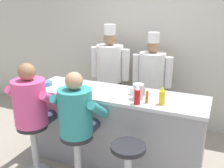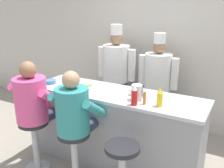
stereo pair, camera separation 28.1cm
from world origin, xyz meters
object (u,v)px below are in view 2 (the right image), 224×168
(water_pitcher_clear, at_px, (137,92))
(coffee_mug_white, at_px, (133,92))
(cereal_bowl, at_px, (50,82))
(cook_in_whites_near, at_px, (116,72))
(hot_sauce_bottle_orange, at_px, (145,98))
(empty_stool_round, at_px, (122,165))
(cook_in_whites_far, at_px, (157,80))
(diner_seated_pink, at_px, (33,103))
(ketchup_bottle_red, at_px, (134,96))
(diner_seated_teal, at_px, (74,115))
(mustard_bottle_yellow, at_px, (160,98))
(breakfast_plate, at_px, (88,86))

(water_pitcher_clear, height_order, coffee_mug_white, water_pitcher_clear)
(cereal_bowl, distance_m, cook_in_whites_near, 1.24)
(hot_sauce_bottle_orange, bearing_deg, empty_stool_round, -98.11)
(cereal_bowl, xyz_separation_m, cook_in_whites_far, (1.16, 1.19, -0.14))
(hot_sauce_bottle_orange, height_order, diner_seated_pink, diner_seated_pink)
(ketchup_bottle_red, bearing_deg, diner_seated_teal, -151.41)
(ketchup_bottle_red, distance_m, water_pitcher_clear, 0.16)
(cereal_bowl, bearing_deg, ketchup_bottle_red, -6.35)
(mustard_bottle_yellow, height_order, breakfast_plate, mustard_bottle_yellow)
(coffee_mug_white, relative_size, cook_in_whites_far, 0.08)
(water_pitcher_clear, bearing_deg, breakfast_plate, 170.73)
(hot_sauce_bottle_orange, xyz_separation_m, diner_seated_teal, (-0.69, -0.40, -0.20))
(hot_sauce_bottle_orange, xyz_separation_m, empty_stool_round, (-0.06, -0.43, -0.63))
(mustard_bottle_yellow, bearing_deg, diner_seated_pink, -164.21)
(breakfast_plate, relative_size, empty_stool_round, 0.37)
(diner_seated_teal, bearing_deg, cook_in_whites_near, 100.87)
(empty_stool_round, height_order, cook_in_whites_near, cook_in_whites_near)
(water_pitcher_clear, xyz_separation_m, diner_seated_pink, (-1.18, -0.48, -0.20))
(breakfast_plate, xyz_separation_m, cereal_bowl, (-0.55, -0.13, 0.01))
(diner_seated_teal, bearing_deg, coffee_mug_white, 52.97)
(mustard_bottle_yellow, height_order, hot_sauce_bottle_orange, mustard_bottle_yellow)
(cereal_bowl, height_order, diner_seated_teal, diner_seated_teal)
(ketchup_bottle_red, distance_m, empty_stool_round, 0.75)
(diner_seated_pink, height_order, empty_stool_round, diner_seated_pink)
(empty_stool_round, bearing_deg, coffee_mug_white, 104.85)
(mustard_bottle_yellow, height_order, empty_stool_round, mustard_bottle_yellow)
(mustard_bottle_yellow, height_order, cook_in_whites_near, cook_in_whites_near)
(coffee_mug_white, bearing_deg, cook_in_whites_far, 92.64)
(breakfast_plate, bearing_deg, cook_in_whites_near, 95.95)
(mustard_bottle_yellow, bearing_deg, cook_in_whites_far, 109.68)
(coffee_mug_white, xyz_separation_m, diner_seated_teal, (-0.46, -0.61, -0.17))
(diner_seated_pink, bearing_deg, cook_in_whites_far, 58.20)
(breakfast_plate, distance_m, coffee_mug_white, 0.66)
(water_pitcher_clear, xyz_separation_m, cook_in_whites_near, (-0.87, 1.15, -0.15))
(coffee_mug_white, bearing_deg, empty_stool_round, -75.15)
(breakfast_plate, height_order, cook_in_whites_near, cook_in_whites_near)
(ketchup_bottle_red, bearing_deg, cereal_bowl, 173.65)
(breakfast_plate, height_order, cereal_bowl, same)
(breakfast_plate, distance_m, cook_in_whites_near, 1.03)
(diner_seated_teal, height_order, empty_stool_round, diner_seated_teal)
(empty_stool_round, bearing_deg, ketchup_bottle_red, 95.07)
(breakfast_plate, bearing_deg, mustard_bottle_yellow, -9.72)
(mustard_bottle_yellow, relative_size, water_pitcher_clear, 1.16)
(ketchup_bottle_red, bearing_deg, hot_sauce_bottle_orange, 38.56)
(mustard_bottle_yellow, height_order, cereal_bowl, mustard_bottle_yellow)
(hot_sauce_bottle_orange, bearing_deg, cook_in_whites_far, 102.37)
(hot_sauce_bottle_orange, xyz_separation_m, cook_in_whites_far, (-0.28, 1.27, -0.18))
(cereal_bowl, bearing_deg, diner_seated_teal, -32.10)
(water_pitcher_clear, bearing_deg, coffee_mug_white, 128.12)
(cereal_bowl, height_order, coffee_mug_white, coffee_mug_white)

